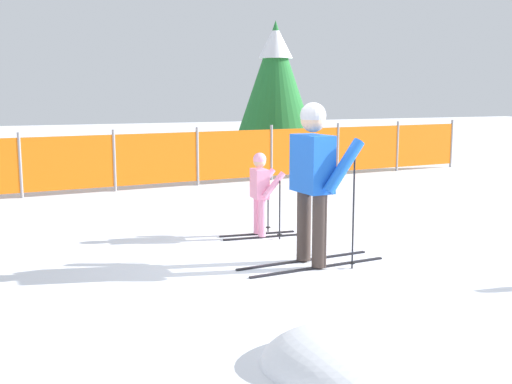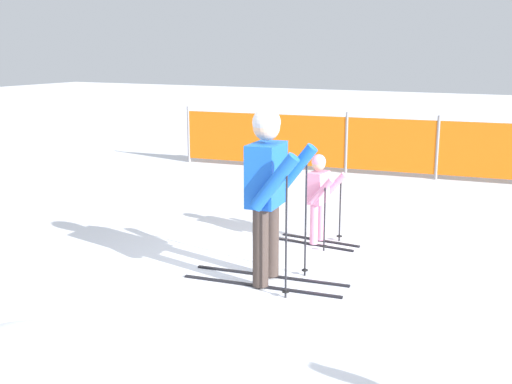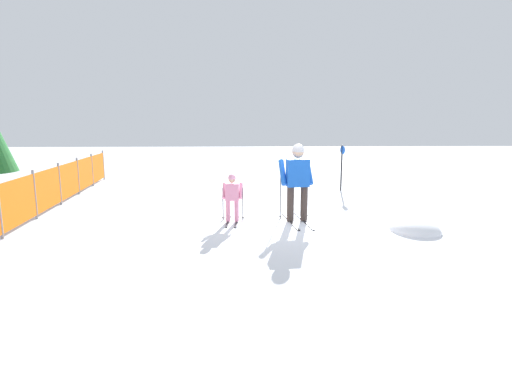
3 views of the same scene
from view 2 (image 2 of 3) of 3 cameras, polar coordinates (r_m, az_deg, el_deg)
ground_plane at (r=6.83m, az=1.35°, el=-7.82°), size 60.00×60.00×0.00m
skier_adult at (r=6.47m, az=1.10°, el=0.98°), size 1.74×0.81×1.82m
skier_child at (r=7.93m, az=5.64°, el=-0.03°), size 1.07×0.54×1.13m
safety_fence at (r=12.24m, az=19.81°, el=3.50°), size 11.96×1.23×1.19m
snow_mound at (r=5.50m, az=-19.85°, el=-13.93°), size 1.23×1.05×0.49m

